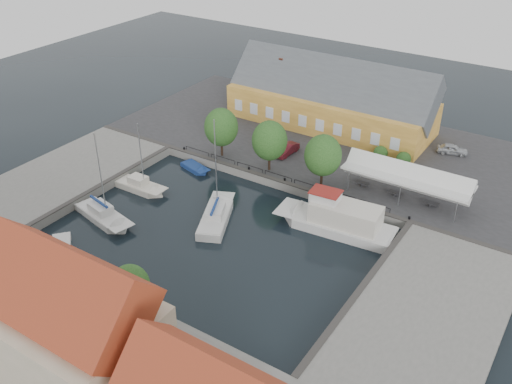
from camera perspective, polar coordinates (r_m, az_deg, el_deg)
ground at (r=59.78m, az=-3.14°, el=-3.70°), size 140.00×140.00×0.00m
north_quay at (r=76.74m, az=6.95°, el=4.78°), size 56.00×26.00×1.00m
west_quay at (r=71.91m, az=-18.50°, el=1.45°), size 12.00×24.00×1.00m
east_quay at (r=50.67m, az=16.51°, el=-11.82°), size 12.00×24.00×1.00m
south_bank at (r=48.15m, az=-18.42°, el=-14.91°), size 56.00×14.00×1.00m
quay_edge_fittings at (r=62.45m, az=-0.61°, el=-0.84°), size 56.00×24.72×0.40m
warehouse at (r=80.65m, az=7.21°, el=9.12°), size 28.56×14.00×9.55m
tent_canopy at (r=63.75m, az=14.89°, el=1.46°), size 14.00×4.00×2.83m
quay_trees at (r=66.97m, az=1.37°, el=5.16°), size 18.20×4.20×6.30m
car_silver at (r=76.37m, az=19.05°, el=4.07°), size 4.05×2.46×1.29m
car_red at (r=72.18m, az=3.08°, el=4.27°), size 1.65×4.15×1.34m
center_sailboat at (r=60.90m, az=-4.01°, el=-2.60°), size 5.86×8.82×11.94m
trawler at (r=59.56m, az=8.33°, el=-2.97°), size 13.09×4.86×5.00m
west_boat_b at (r=67.79m, az=-11.47°, el=0.43°), size 6.53×2.32×9.12m
west_boat_d at (r=63.29m, az=-15.01°, el=-2.39°), size 8.45×4.12×10.99m
launch_sw at (r=59.89m, az=-18.83°, el=-5.36°), size 4.58×4.29×0.98m
launch_nw at (r=71.27m, az=-6.12°, el=2.33°), size 4.45×2.72×0.88m
townhouses at (r=42.49m, az=-20.19°, el=-12.64°), size 36.30×8.50×12.00m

